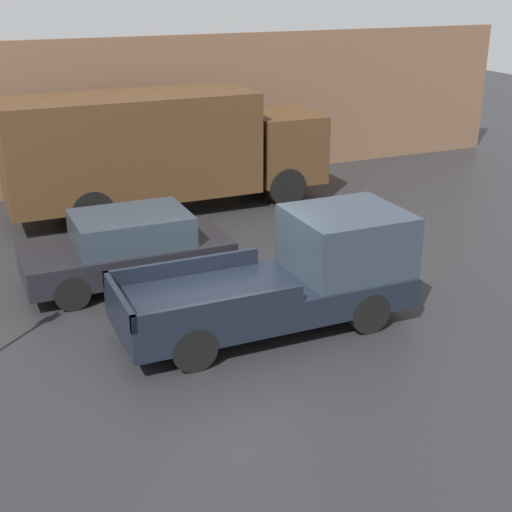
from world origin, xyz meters
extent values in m
plane|color=#232326|center=(0.00, 0.00, 0.00)|extent=(60.00, 60.00, 0.00)
cube|color=brown|center=(0.00, 9.84, 2.22)|extent=(28.00, 0.15, 4.44)
cube|color=black|center=(0.50, -0.50, 0.63)|extent=(5.42, 2.01, 0.55)
cube|color=#28333D|center=(2.18, -0.50, 1.48)|extent=(2.06, 1.89, 1.15)
cube|color=black|center=(-0.72, 0.45, 1.06)|extent=(2.98, 0.10, 0.30)
cube|color=black|center=(-0.72, -1.46, 1.06)|extent=(2.98, 0.10, 0.30)
cube|color=black|center=(-2.16, -0.50, 1.06)|extent=(0.10, 2.01, 0.30)
cylinder|color=black|center=(2.18, 0.39, 0.39)|extent=(0.78, 0.26, 0.78)
cylinder|color=black|center=(2.18, -1.39, 0.39)|extent=(0.78, 0.26, 0.78)
cylinder|color=black|center=(-1.18, 0.39, 0.39)|extent=(0.78, 0.26, 0.78)
cylinder|color=black|center=(-1.18, -1.39, 0.39)|extent=(0.78, 0.26, 0.78)
cube|color=black|center=(-1.28, 2.59, 0.59)|extent=(4.28, 1.95, 0.59)
cube|color=#28333D|center=(-1.16, 2.59, 1.20)|extent=(2.35, 1.71, 0.63)
cylinder|color=black|center=(0.04, 3.47, 0.35)|extent=(0.71, 0.22, 0.71)
cylinder|color=black|center=(0.04, 1.72, 0.35)|extent=(0.71, 0.22, 0.71)
cylinder|color=black|center=(-2.61, 3.47, 0.35)|extent=(0.71, 0.22, 0.71)
cylinder|color=black|center=(-2.61, 1.72, 0.35)|extent=(0.71, 0.22, 0.71)
cube|color=#472D19|center=(4.51, 7.15, 1.47)|extent=(1.92, 2.28, 1.90)
cube|color=#472D19|center=(0.06, 7.15, 1.86)|extent=(6.62, 2.40, 2.70)
cylinder|color=black|center=(4.16, 8.22, 0.54)|extent=(1.08, 0.30, 1.08)
cylinder|color=black|center=(4.16, 6.09, 0.54)|extent=(1.08, 0.30, 1.08)
cylinder|color=black|center=(-1.29, 8.22, 0.54)|extent=(1.08, 0.30, 1.08)
cylinder|color=black|center=(-1.29, 6.09, 0.54)|extent=(1.08, 0.30, 1.08)
cube|color=#194CB2|center=(-0.72, 9.51, 0.54)|extent=(0.45, 0.40, 1.08)
camera|label=1|loc=(-4.38, -11.26, 6.12)|focal=50.00mm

